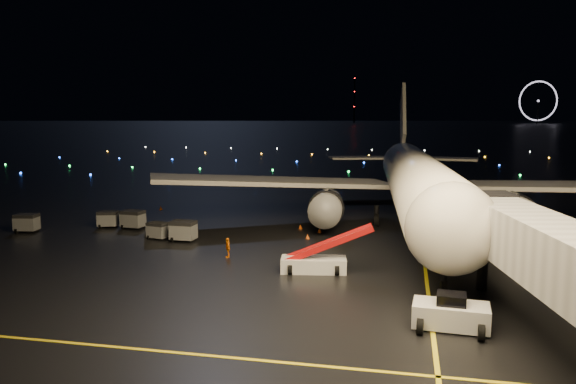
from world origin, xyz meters
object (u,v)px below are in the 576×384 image
Objects in this scene: crew_c at (228,248)px; pushback_tug at (451,311)px; baggage_cart_2 at (133,220)px; baggage_cart_1 at (158,231)px; baggage_cart_4 at (27,223)px; baggage_cart_3 at (108,219)px; baggage_cart_0 at (183,231)px; airliner at (416,149)px; belt_loader at (314,249)px.

pushback_tug is at bearing 29.13° from crew_c.
baggage_cart_2 is at bearing 149.01° from pushback_tug.
crew_c is 10.01m from baggage_cart_1.
baggage_cart_2 is 10.23m from baggage_cart_4.
crew_c is 0.83× the size of baggage_cart_3.
pushback_tug is 1.84× the size of baggage_cart_0.
baggage_cart_2 is at bearing 151.08° from baggage_cart_0.
baggage_cart_4 is at bearing -165.43° from airliner.
baggage_cart_4 reaches higher than crew_c.
airliner is at bearing -0.69° from baggage_cart_3.
baggage_cart_3 is at bearing 158.51° from baggage_cart_0.
belt_loader reaches higher than baggage_cart_4.
pushback_tug is (1.65, -30.08, -7.02)m from airliner.
baggage_cart_4 is (-9.53, -3.72, -0.03)m from baggage_cart_2.
baggage_cart_3 is (-23.48, 11.95, -0.87)m from belt_loader.
crew_c is at bearing -18.67° from baggage_cart_1.
baggage_cart_0 is (-22.47, 16.91, -0.03)m from pushback_tug.
baggage_cart_3 is (-10.12, 4.40, -0.10)m from baggage_cart_0.
baggage_cart_0 is 11.03m from baggage_cart_3.
baggage_cart_0 is at bearing 147.62° from pushback_tug.
baggage_cart_1 is 6.06m from baggage_cart_2.
airliner is at bearing 115.34° from crew_c.
airliner is 32.95m from baggage_cart_3.
baggage_cart_1 is 0.84× the size of baggage_cart_2.
baggage_cart_1 is at bearing -33.67° from baggage_cart_2.
baggage_cart_2 is (-29.74, 21.26, -0.04)m from pushback_tug.
baggage_cart_1 is at bearing 173.96° from baggage_cart_0.
baggage_cart_4 is (-30.17, 8.19, -0.81)m from belt_loader.
baggage_cart_3 is 7.67m from baggage_cart_4.
crew_c is 0.78× the size of baggage_cart_4.
baggage_cart_2 is (-28.09, -8.81, -7.06)m from airliner.
baggage_cart_3 is at bearing -173.59° from baggage_cart_2.
crew_c is at bearing -46.60° from baggage_cart_3.
baggage_cart_0 is 8.47m from baggage_cart_2.
baggage_cart_1 is at bearing -9.65° from baggage_cart_4.
baggage_cart_2 reaches higher than baggage_cart_4.
pushback_tug is 2.07× the size of baggage_cart_3.
baggage_cart_0 is 1.12× the size of baggage_cart_3.
baggage_cart_4 is (-39.27, 17.55, -0.07)m from pushback_tug.
crew_c is 0.75× the size of baggage_cart_2.
pushback_tug reaches higher than baggage_cart_2.
airliner is 40.28m from baggage_cart_4.
airliner is 25.58× the size of baggage_cart_0.
pushback_tug is 43.01m from baggage_cart_4.
airliner reaches higher than belt_loader.
crew_c is 7.60m from baggage_cart_0.
pushback_tug reaches higher than baggage_cart_4.
crew_c is 0.90× the size of baggage_cart_1.
baggage_cart_4 is (-37.62, -12.53, -7.09)m from airliner.
baggage_cart_0 is (-5.84, 4.85, 0.12)m from crew_c.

